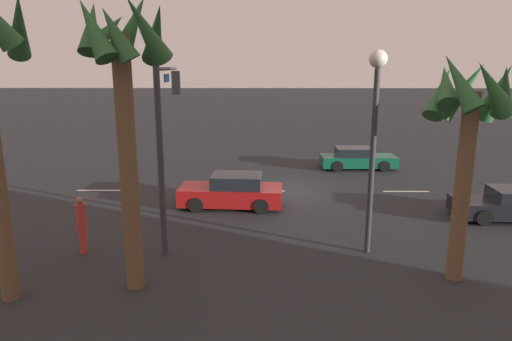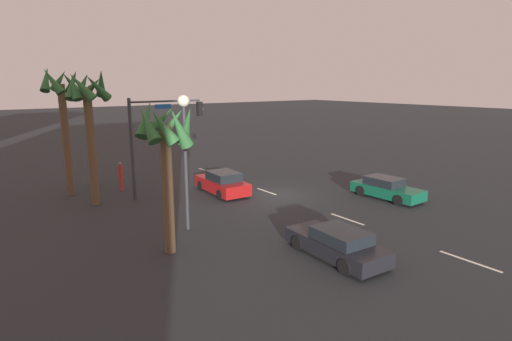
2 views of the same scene
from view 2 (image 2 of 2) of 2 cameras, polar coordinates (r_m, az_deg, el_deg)
The scene contains 15 objects.
ground_plane at distance 26.53m, azimuth 2.84°, elevation -3.41°, with size 220.00×220.00×0.00m, color #232628.
lane_stripe_1 at distance 19.08m, azimuth 27.55°, elevation -11.11°, with size 2.52×0.14×0.01m, color silver.
lane_stripe_2 at distance 22.41m, azimuth 12.54°, elevation -6.61°, with size 2.27×0.14×0.01m, color silver.
lane_stripe_3 at distance 27.31m, azimuth 1.48°, elevation -2.93°, with size 2.01×0.14×0.01m, color silver.
lane_stripe_4 at distance 34.04m, azimuth -7.02°, elevation -0.01°, with size 2.19×0.14×0.01m, color silver.
car_0 at distance 17.46m, azimuth 11.19°, elevation -9.96°, with size 4.67×2.14×1.26m.
car_1 at distance 26.95m, azimuth 17.66°, elevation -2.40°, with size 4.48×1.91×1.29m.
car_2 at distance 26.88m, azimuth -4.69°, elevation -1.75°, with size 4.55×2.16×1.46m.
traffic_signal at distance 26.50m, azimuth -13.51°, elevation 5.57°, with size 0.60×5.24×6.20m.
streetlamp at distance 19.68m, azimuth -9.86°, elevation 4.50°, with size 0.56×0.56×6.53m.
pedestrian_0 at distance 30.95m, azimuth -21.55°, elevation -0.19°, with size 0.41×0.41×1.81m.
pedestrian_1 at distance 28.83m, azimuth -18.30°, elevation -0.64°, with size 0.45×0.45×1.93m.
palm_tree_0 at distance 25.27m, azimuth -22.31°, elevation 8.26°, with size 2.55×2.50×7.93m.
palm_tree_1 at distance 28.22m, azimuth -25.27°, elevation 8.41°, with size 2.54×2.61×8.15m.
palm_tree_2 at distance 17.02m, azimuth -12.35°, elevation 4.07°, with size 2.54×2.50×6.47m.
Camera 2 is at (-19.86, 16.11, 7.07)m, focal length 28.78 mm.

